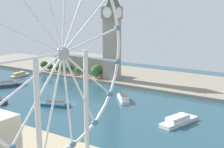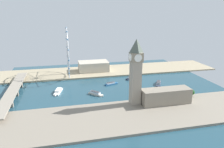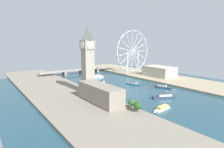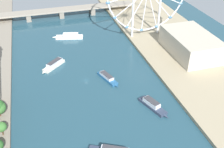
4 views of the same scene
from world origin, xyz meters
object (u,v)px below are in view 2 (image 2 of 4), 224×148
at_px(clock_tower, 136,71).
at_px(tour_boat_3, 184,90).
at_px(tour_boat_5, 132,78).
at_px(ferris_wheel, 68,51).
at_px(tour_boat_1, 111,84).
at_px(tour_boat_0, 58,91).
at_px(river_bridge, 13,91).
at_px(parliament_block, 166,96).
at_px(tour_boat_2, 96,93).
at_px(riverside_hall, 93,66).
at_px(tour_boat_4, 158,84).

relative_size(clock_tower, tour_boat_3, 3.15).
bearing_deg(tour_boat_5, ferris_wheel, 140.77).
xyz_separation_m(tour_boat_1, tour_boat_5, (23.17, -47.77, 0.45)).
bearing_deg(tour_boat_0, tour_boat_5, 120.78).
relative_size(tour_boat_0, tour_boat_1, 1.26).
height_order(ferris_wheel, tour_boat_5, ferris_wheel).
bearing_deg(tour_boat_1, tour_boat_0, 172.61).
bearing_deg(river_bridge, tour_boat_0, -90.17).
bearing_deg(parliament_block, river_bridge, 68.63).
height_order(clock_tower, parliament_block, clock_tower).
bearing_deg(tour_boat_0, tour_boat_2, 81.75).
relative_size(parliament_block, riverside_hall, 1.11).
distance_m(tour_boat_2, tour_boat_4, 122.44).
bearing_deg(tour_boat_1, riverside_hall, 82.77).
xyz_separation_m(ferris_wheel, tour_boat_0, (-84.94, 21.73, -51.19)).
bearing_deg(tour_boat_4, ferris_wheel, -91.48).
height_order(river_bridge, tour_boat_0, river_bridge).
bearing_deg(clock_tower, riverside_hall, 9.26).
height_order(river_bridge, tour_boat_1, river_bridge).
height_order(river_bridge, tour_boat_2, river_bridge).
relative_size(tour_boat_0, tour_boat_5, 1.20).
distance_m(parliament_block, riverside_hall, 211.32).
distance_m(parliament_block, tour_boat_1, 119.54).
height_order(tour_boat_0, tour_boat_2, tour_boat_2).
relative_size(riverside_hall, tour_boat_3, 2.19).
relative_size(tour_boat_4, tour_boat_5, 1.15).
xyz_separation_m(parliament_block, tour_boat_3, (45.81, -57.66, -11.75)).
bearing_deg(tour_boat_3, riverside_hall, -144.76).
bearing_deg(riverside_hall, tour_boat_1, -168.54).
height_order(tour_boat_3, tour_boat_5, tour_boat_5).
bearing_deg(riverside_hall, parliament_block, -159.35).
distance_m(parliament_block, tour_boat_4, 89.97).
bearing_deg(tour_boat_5, river_bridge, 171.37).
xyz_separation_m(parliament_block, tour_boat_4, (84.48, -28.76, -11.43)).
xyz_separation_m(river_bridge, tour_boat_4, (-1.78, -249.21, -5.98)).
bearing_deg(ferris_wheel, tour_boat_4, -118.71).
bearing_deg(ferris_wheel, clock_tower, -152.27).
height_order(ferris_wheel, tour_boat_0, ferris_wheel).
bearing_deg(tour_boat_1, ferris_wheel, 119.40).
bearing_deg(tour_boat_4, parliament_block, 8.43).
xyz_separation_m(clock_tower, parliament_block, (-8.24, -43.63, -37.36)).
height_order(ferris_wheel, riverside_hall, ferris_wheel).
distance_m(clock_tower, tour_boat_2, 86.49).
distance_m(tour_boat_0, tour_boat_5, 149.04).
bearing_deg(parliament_block, tour_boat_4, -18.80).
xyz_separation_m(riverside_hall, tour_boat_1, (-92.66, -18.79, -11.33)).
bearing_deg(tour_boat_2, tour_boat_5, 86.36).
bearing_deg(ferris_wheel, riverside_hall, -63.93).
bearing_deg(tour_boat_1, tour_boat_2, -147.93).
bearing_deg(tour_boat_4, tour_boat_3, 64.01).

